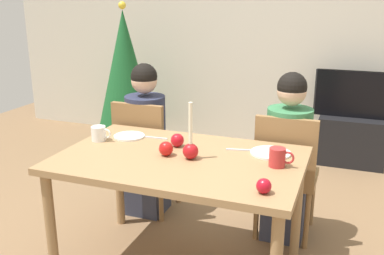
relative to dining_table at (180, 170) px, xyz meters
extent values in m
cube|color=beige|center=(0.00, 2.60, 0.63)|extent=(6.40, 0.10, 2.60)
cube|color=#99754C|center=(0.00, 0.00, 0.06)|extent=(1.40, 0.90, 0.04)
cylinder|color=#99754C|center=(-0.64, -0.39, -0.31)|extent=(0.06, 0.06, 0.71)
cylinder|color=#99754C|center=(-0.64, 0.39, -0.31)|extent=(0.06, 0.06, 0.71)
cylinder|color=#99754C|center=(0.64, 0.39, -0.31)|extent=(0.06, 0.06, 0.71)
cube|color=olive|center=(-0.54, 0.69, -0.24)|extent=(0.40, 0.40, 0.04)
cube|color=olive|center=(-0.54, 0.51, 0.01)|extent=(0.40, 0.04, 0.45)
cylinder|color=olive|center=(-0.37, 0.86, -0.46)|extent=(0.04, 0.04, 0.41)
cylinder|color=olive|center=(-0.71, 0.86, -0.46)|extent=(0.04, 0.04, 0.41)
cylinder|color=olive|center=(-0.37, 0.52, -0.46)|extent=(0.04, 0.04, 0.41)
cylinder|color=olive|center=(-0.71, 0.52, -0.46)|extent=(0.04, 0.04, 0.41)
cube|color=olive|center=(0.53, 0.69, -0.24)|extent=(0.40, 0.40, 0.04)
cube|color=olive|center=(0.53, 0.51, 0.01)|extent=(0.40, 0.04, 0.45)
cylinder|color=olive|center=(0.70, 0.86, -0.46)|extent=(0.04, 0.04, 0.41)
cylinder|color=olive|center=(0.36, 0.86, -0.46)|extent=(0.04, 0.04, 0.41)
cylinder|color=olive|center=(0.70, 0.52, -0.46)|extent=(0.04, 0.04, 0.41)
cylinder|color=olive|center=(0.36, 0.52, -0.46)|extent=(0.04, 0.04, 0.41)
cube|color=#33384C|center=(-0.54, 0.64, -0.44)|extent=(0.28, 0.28, 0.45)
cylinder|color=#282D47|center=(-0.54, 0.64, 0.02)|extent=(0.30, 0.30, 0.48)
sphere|color=tan|center=(-0.54, 0.64, 0.38)|extent=(0.19, 0.19, 0.19)
sphere|color=black|center=(-0.54, 0.64, 0.41)|extent=(0.19, 0.19, 0.19)
cube|color=#33384C|center=(0.53, 0.64, -0.44)|extent=(0.28, 0.28, 0.45)
cylinder|color=#387A4C|center=(0.53, 0.64, 0.02)|extent=(0.30, 0.30, 0.48)
sphere|color=tan|center=(0.53, 0.64, 0.38)|extent=(0.19, 0.19, 0.19)
sphere|color=black|center=(0.53, 0.64, 0.41)|extent=(0.19, 0.19, 0.19)
cube|color=black|center=(0.93, 2.30, -0.43)|extent=(0.64, 0.40, 0.48)
cube|color=black|center=(0.93, 2.30, 0.04)|extent=(0.79, 0.04, 0.46)
cube|color=black|center=(0.93, 2.30, 0.04)|extent=(0.76, 0.05, 0.46)
cylinder|color=brown|center=(-1.41, 1.93, -0.60)|extent=(0.08, 0.08, 0.14)
cone|color=#195628|center=(-1.41, 1.93, 0.15)|extent=(0.67, 0.67, 1.36)
sphere|color=yellow|center=(-1.41, 1.93, 0.87)|extent=(0.08, 0.08, 0.08)
sphere|color=red|center=(0.07, -0.01, 0.13)|extent=(0.09, 0.09, 0.09)
cylinder|color=#EFE5C6|center=(0.07, -0.01, 0.29)|extent=(0.02, 0.02, 0.24)
cylinder|color=white|center=(-0.45, 0.22, 0.09)|extent=(0.20, 0.20, 0.01)
cylinder|color=white|center=(0.48, 0.23, 0.09)|extent=(0.24, 0.24, 0.01)
cylinder|color=white|center=(-0.60, 0.09, 0.13)|extent=(0.09, 0.09, 0.09)
torus|color=white|center=(-0.54, 0.09, 0.13)|extent=(0.06, 0.01, 0.06)
cylinder|color=#B72D2D|center=(0.55, 0.05, 0.14)|extent=(0.09, 0.09, 0.10)
torus|color=#B72D2D|center=(0.61, 0.05, 0.14)|extent=(0.07, 0.01, 0.07)
cube|color=silver|center=(-0.28, 0.26, 0.09)|extent=(0.18, 0.02, 0.01)
cube|color=silver|center=(0.30, 0.23, 0.09)|extent=(0.18, 0.05, 0.01)
sphere|color=#B6111B|center=(-0.08, 0.16, 0.12)|extent=(0.08, 0.08, 0.08)
sphere|color=red|center=(-0.08, -0.01, 0.13)|extent=(0.08, 0.08, 0.08)
sphere|color=#B4101F|center=(0.55, -0.31, 0.12)|extent=(0.07, 0.07, 0.07)
camera|label=1|loc=(0.90, -2.20, 0.98)|focal=41.17mm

